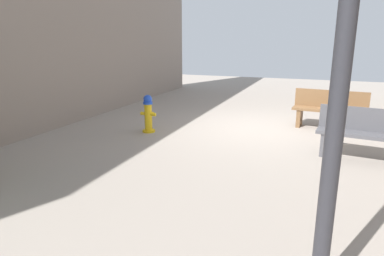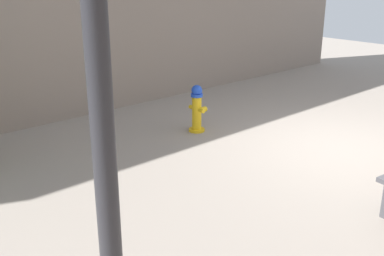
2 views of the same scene
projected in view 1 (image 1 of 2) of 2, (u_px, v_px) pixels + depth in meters
name	position (u px, v px, depth m)	size (l,w,h in m)	color
ground_plane	(258.00, 128.00, 8.55)	(23.40, 23.40, 0.00)	gray
fire_hydrant	(148.00, 113.00, 8.11)	(0.40, 0.37, 0.90)	gold
bench_near	(330.00, 109.00, 8.39)	(1.77, 0.62, 0.95)	brown
bench_far	(361.00, 133.00, 6.28)	(1.56, 0.62, 0.95)	#4C4C51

